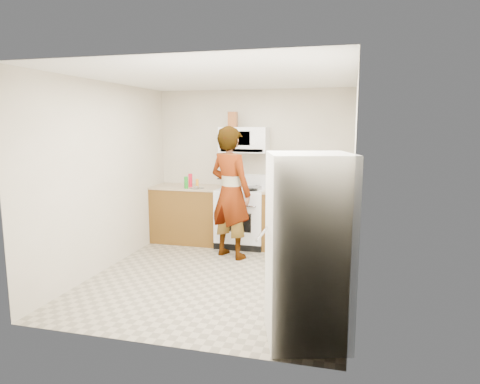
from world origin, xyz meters
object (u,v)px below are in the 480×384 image
(gas_range, at_px, (242,216))
(kettle, at_px, (305,184))
(person, at_px, (231,193))
(saucepan, at_px, (233,182))
(fridge, at_px, (308,249))
(microwave, at_px, (244,140))

(gas_range, bearing_deg, kettle, 11.48)
(gas_range, xyz_separation_m, kettle, (0.97, 0.20, 0.53))
(person, xyz_separation_m, saucepan, (-0.17, 0.72, 0.06))
(person, distance_m, fridge, 2.57)
(kettle, distance_m, saucepan, 1.16)
(gas_range, distance_m, fridge, 3.14)
(gas_range, bearing_deg, fridge, -64.80)
(microwave, height_order, fridge, microwave)
(microwave, distance_m, fridge, 3.35)
(kettle, bearing_deg, person, -162.77)
(saucepan, bearing_deg, gas_range, -26.80)
(microwave, xyz_separation_m, kettle, (0.97, 0.07, -0.68))
(fridge, relative_size, saucepan, 7.07)
(microwave, height_order, person, person)
(gas_range, bearing_deg, person, -91.32)
(kettle, bearing_deg, fridge, -106.05)
(saucepan, bearing_deg, fridge, -62.58)
(person, relative_size, saucepan, 7.99)
(gas_range, xyz_separation_m, microwave, (0.00, 0.13, 1.21))
(gas_range, distance_m, kettle, 1.12)
(kettle, relative_size, saucepan, 0.67)
(gas_range, relative_size, kettle, 6.97)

